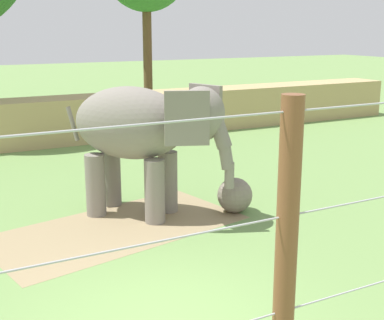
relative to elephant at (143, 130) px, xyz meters
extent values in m
cube|color=#937F5B|center=(-0.90, -0.55, -2.05)|extent=(5.99, 3.86, 0.01)
cube|color=tan|center=(-1.69, 9.10, -1.19)|extent=(36.00, 1.80, 1.73)
cylinder|color=gray|center=(0.59, -0.04, -1.32)|extent=(0.47, 0.47, 1.48)
cylinder|color=gray|center=(0.00, -0.59, -1.32)|extent=(0.47, 0.47, 1.48)
cylinder|color=gray|center=(-0.44, 1.06, -1.32)|extent=(0.47, 0.47, 1.48)
cylinder|color=gray|center=(-1.04, 0.51, -1.32)|extent=(0.47, 0.47, 1.48)
ellipsoid|color=gray|center=(-0.22, 0.23, 0.14)|extent=(2.96, 3.02, 1.69)
ellipsoid|color=gray|center=(0.96, -1.02, 0.44)|extent=(1.56, 1.56, 1.22)
cube|color=gray|center=(1.35, -0.51, 0.44)|extent=(0.40, 0.94, 1.16)
cube|color=gray|center=(0.43, -1.38, 0.44)|extent=(0.92, 0.45, 1.16)
cylinder|color=gray|center=(1.27, -1.35, 0.00)|extent=(0.60, 0.61, 0.66)
cylinder|color=gray|center=(1.36, -1.44, -0.46)|extent=(0.46, 0.46, 0.62)
cylinder|color=gray|center=(1.42, -1.50, -0.90)|extent=(0.31, 0.31, 0.58)
cylinder|color=gray|center=(-1.27, 1.35, 0.04)|extent=(0.30, 0.31, 0.84)
sphere|color=gray|center=(1.98, -0.86, -1.63)|extent=(0.85, 0.85, 0.85)
cylinder|color=brown|center=(-1.66, -7.50, -0.17)|extent=(0.21, 0.21, 3.78)
cylinder|color=#B7B7BC|center=(-1.69, -7.50, -0.39)|extent=(8.92, 0.02, 0.02)
cylinder|color=#B7B7BC|center=(-1.69, -7.50, 0.59)|extent=(8.92, 0.02, 0.02)
cylinder|color=#B7B7BC|center=(-1.69, -7.50, 1.57)|extent=(8.92, 0.02, 0.02)
cylinder|color=brown|center=(5.92, 13.58, 0.68)|extent=(0.44, 0.44, 5.47)
camera|label=1|loc=(-4.64, -11.25, 2.30)|focal=50.09mm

